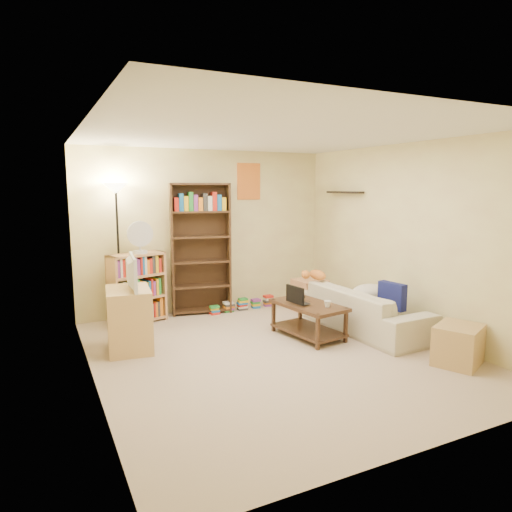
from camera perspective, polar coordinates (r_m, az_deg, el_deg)
name	(u,v)px	position (r m, az deg, el deg)	size (l,w,h in m)	color
room	(276,215)	(5.14, 2.48, 5.21)	(4.50, 4.54, 2.52)	#C0A990
sofa	(363,309)	(6.40, 13.23, -6.46)	(0.84, 2.00, 0.58)	beige
navy_pillow	(392,296)	(6.10, 16.64, -4.79)	(0.38, 0.11, 0.34)	navy
cream_blanket	(369,292)	(6.48, 13.97, -4.43)	(0.53, 0.38, 0.23)	beige
tabby_cat	(315,275)	(6.74, 7.45, -2.35)	(0.45, 0.17, 0.16)	orange
coffee_table	(308,315)	(5.99, 6.56, -7.34)	(0.70, 1.07, 0.44)	#3F2818
laptop	(303,302)	(5.95, 5.95, -5.79)	(0.21, 0.30, 0.02)	black
laptop_screen	(295,295)	(5.83, 4.89, -4.85)	(0.01, 0.33, 0.22)	white
mug	(327,304)	(5.79, 8.92, -5.95)	(0.09, 0.09, 0.08)	white
tv_remote	(299,297)	(6.26, 5.34, -5.07)	(0.06, 0.18, 0.02)	black
tv_stand	(129,319)	(5.68, -15.58, -7.62)	(0.49, 0.69, 0.74)	#DDB56B
television	(127,272)	(5.55, -15.81, -1.97)	(0.17, 0.69, 0.40)	black
tall_bookshelf	(201,245)	(6.98, -6.95, 1.32)	(0.94, 0.46, 1.99)	#3F2B18
short_bookshelf	(137,288)	(6.72, -14.62, -3.93)	(0.84, 0.52, 1.00)	tan
desk_fan	(140,237)	(6.57, -14.30, 2.31)	(0.36, 0.20, 0.46)	silver
floor_lamp	(117,212)	(6.64, -17.01, 5.25)	(0.34, 0.34, 1.99)	black
side_table	(310,295)	(7.21, 6.71, -4.91)	(0.44, 0.44, 0.50)	tan
end_cabinet	(458,345)	(5.55, 23.96, -10.11)	(0.52, 0.43, 0.43)	tan
book_stacks	(244,305)	(7.28, -1.56, -6.10)	(1.12, 0.19, 0.19)	red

